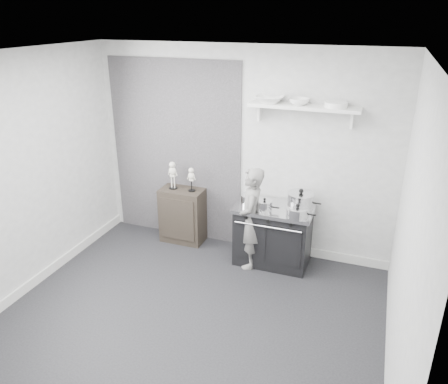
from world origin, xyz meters
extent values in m
plane|color=black|center=(0.00, 0.00, 0.00)|extent=(4.00, 4.00, 0.00)
cube|color=#ACACA9|center=(0.00, 1.80, 1.35)|extent=(4.00, 0.02, 2.70)
cube|color=#ACACA9|center=(0.00, -1.80, 1.35)|extent=(4.00, 0.02, 2.70)
cube|color=#ACACA9|center=(-2.00, 0.00, 1.35)|extent=(0.02, 3.60, 2.70)
cube|color=#ACACA9|center=(2.00, 0.00, 1.35)|extent=(0.02, 3.60, 2.70)
cube|color=silver|center=(0.00, 0.00, 2.70)|extent=(4.00, 3.60, 0.02)
cube|color=black|center=(-0.95, 1.79, 1.25)|extent=(1.90, 0.02, 2.50)
cube|color=silver|center=(1.00, 1.78, 0.06)|extent=(2.00, 0.03, 0.12)
cube|color=silver|center=(-1.98, 0.00, 0.06)|extent=(0.03, 3.60, 0.12)
cube|color=white|center=(0.80, 1.67, 2.02)|extent=(1.30, 0.26, 0.04)
cube|color=white|center=(0.25, 1.74, 1.90)|extent=(0.03, 0.12, 0.20)
cube|color=white|center=(1.35, 1.74, 1.90)|extent=(0.03, 0.12, 0.20)
cube|color=black|center=(0.55, 1.48, 0.37)|extent=(0.92, 0.55, 0.74)
cube|color=silver|center=(0.55, 1.48, 0.76)|extent=(0.98, 0.59, 0.05)
cube|color=black|center=(0.33, 1.20, 0.39)|extent=(0.39, 0.02, 0.48)
cube|color=black|center=(0.77, 1.20, 0.39)|extent=(0.39, 0.02, 0.48)
cylinder|color=silver|center=(0.55, 1.18, 0.65)|extent=(0.83, 0.02, 0.02)
cylinder|color=black|center=(0.27, 1.19, 0.72)|extent=(0.04, 0.03, 0.04)
cylinder|color=black|center=(0.55, 1.19, 0.72)|extent=(0.04, 0.03, 0.04)
cylinder|color=black|center=(0.83, 1.19, 0.72)|extent=(0.04, 0.03, 0.04)
cube|color=black|center=(-0.79, 1.61, 0.39)|extent=(0.60, 0.35, 0.78)
imported|color=slate|center=(0.30, 1.30, 0.66)|extent=(0.41, 0.54, 1.32)
cylinder|color=silver|center=(0.25, 1.40, 0.85)|extent=(0.23, 0.23, 0.14)
cylinder|color=silver|center=(0.25, 1.40, 0.93)|extent=(0.23, 0.23, 0.01)
sphere|color=black|center=(0.25, 1.40, 0.96)|extent=(0.04, 0.04, 0.04)
cylinder|color=black|center=(0.41, 1.40, 0.85)|extent=(0.10, 0.02, 0.02)
cylinder|color=silver|center=(0.86, 1.56, 0.88)|extent=(0.33, 0.33, 0.18)
cylinder|color=silver|center=(0.86, 1.56, 0.98)|extent=(0.34, 0.34, 0.01)
sphere|color=black|center=(0.86, 1.56, 1.01)|extent=(0.06, 0.06, 0.06)
cylinder|color=black|center=(1.06, 1.56, 0.88)|extent=(0.10, 0.02, 0.02)
cylinder|color=silver|center=(0.87, 1.30, 0.84)|extent=(0.27, 0.27, 0.11)
cylinder|color=silver|center=(0.87, 1.30, 0.90)|extent=(0.27, 0.27, 0.01)
sphere|color=black|center=(0.87, 1.30, 0.93)|extent=(0.05, 0.05, 0.05)
cylinder|color=black|center=(1.05, 1.30, 0.84)|extent=(0.10, 0.02, 0.02)
cylinder|color=silver|center=(0.46, 1.34, 0.84)|extent=(0.19, 0.19, 0.11)
cylinder|color=silver|center=(0.46, 1.34, 0.90)|extent=(0.20, 0.20, 0.01)
sphere|color=black|center=(0.46, 1.34, 0.93)|extent=(0.04, 0.04, 0.04)
cylinder|color=black|center=(0.60, 1.34, 0.84)|extent=(0.10, 0.02, 0.02)
imported|color=white|center=(0.39, 1.67, 2.08)|extent=(0.34, 0.34, 0.08)
imported|color=white|center=(0.74, 1.67, 2.08)|extent=(0.24, 0.24, 0.07)
cylinder|color=white|center=(1.16, 1.67, 2.07)|extent=(0.26, 0.26, 0.06)
camera|label=1|loc=(1.67, -3.41, 3.04)|focal=35.00mm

